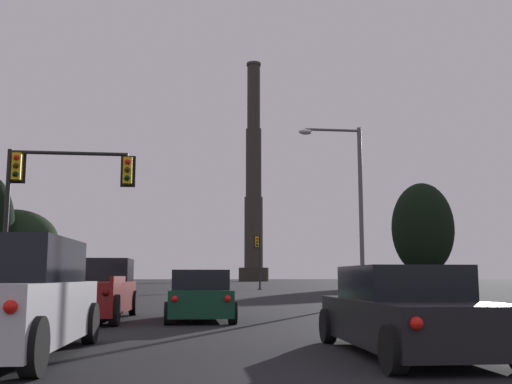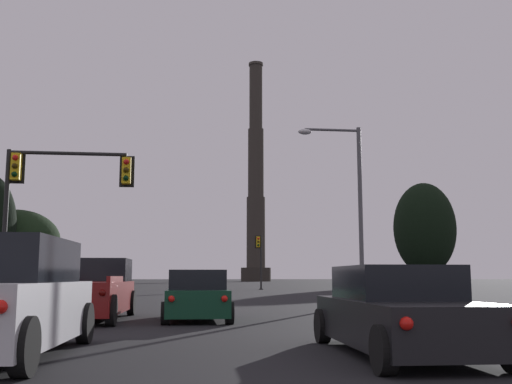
{
  "view_description": "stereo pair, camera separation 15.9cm",
  "coord_description": "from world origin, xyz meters",
  "px_view_note": "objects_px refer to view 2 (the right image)",
  "views": [
    {
      "loc": [
        -0.26,
        -2.49,
        1.25
      ],
      "look_at": [
        3.79,
        31.0,
        6.03
      ],
      "focal_mm": 42.0,
      "sensor_mm": 36.0,
      "label": 1
    },
    {
      "loc": [
        -0.1,
        -2.51,
        1.25
      ],
      "look_at": [
        3.79,
        31.0,
        6.03
      ],
      "focal_mm": 42.0,
      "sensor_mm": 36.0,
      "label": 2
    }
  ],
  "objects_px": {
    "hatchback_center_lane_front": "(197,297)",
    "street_lamp": "(350,194)",
    "traffic_light_overhead_left": "(49,188)",
    "smokestack": "(256,193)",
    "traffic_light_far_right": "(260,254)",
    "suv_left_lane_second": "(1,299)",
    "pickup_truck_left_lane_front": "(91,292)",
    "sedan_right_lane_second": "(399,313)"
  },
  "relations": [
    {
      "from": "traffic_light_far_right",
      "to": "hatchback_center_lane_front",
      "type": "bearing_deg",
      "value": -99.5
    },
    {
      "from": "traffic_light_overhead_left",
      "to": "suv_left_lane_second",
      "type": "bearing_deg",
      "value": -79.94
    },
    {
      "from": "traffic_light_far_right",
      "to": "smokestack",
      "type": "distance_m",
      "value": 103.18
    },
    {
      "from": "traffic_light_far_right",
      "to": "smokestack",
      "type": "relative_size",
      "value": 0.09
    },
    {
      "from": "suv_left_lane_second",
      "to": "traffic_light_overhead_left",
      "type": "xyz_separation_m",
      "value": [
        -2.41,
        13.61,
        3.75
      ]
    },
    {
      "from": "traffic_light_far_right",
      "to": "traffic_light_overhead_left",
      "type": "relative_size",
      "value": 0.87
    },
    {
      "from": "hatchback_center_lane_front",
      "to": "street_lamp",
      "type": "xyz_separation_m",
      "value": [
        7.2,
        9.19,
        4.39
      ]
    },
    {
      "from": "hatchback_center_lane_front",
      "to": "street_lamp",
      "type": "relative_size",
      "value": 0.5
    },
    {
      "from": "traffic_light_far_right",
      "to": "traffic_light_overhead_left",
      "type": "height_order",
      "value": "traffic_light_overhead_left"
    },
    {
      "from": "street_lamp",
      "to": "traffic_light_far_right",
      "type": "bearing_deg",
      "value": 90.74
    },
    {
      "from": "suv_left_lane_second",
      "to": "hatchback_center_lane_front",
      "type": "height_order",
      "value": "suv_left_lane_second"
    },
    {
      "from": "pickup_truck_left_lane_front",
      "to": "smokestack",
      "type": "distance_m",
      "value": 143.84
    },
    {
      "from": "sedan_right_lane_second",
      "to": "smokestack",
      "type": "relative_size",
      "value": 0.08
    },
    {
      "from": "traffic_light_overhead_left",
      "to": "smokestack",
      "type": "xyz_separation_m",
      "value": [
        23.7,
        135.24,
        18.88
      ]
    },
    {
      "from": "street_lamp",
      "to": "smokestack",
      "type": "relative_size",
      "value": 0.14
    },
    {
      "from": "suv_left_lane_second",
      "to": "street_lamp",
      "type": "bearing_deg",
      "value": 60.05
    },
    {
      "from": "traffic_light_far_right",
      "to": "street_lamp",
      "type": "height_order",
      "value": "street_lamp"
    },
    {
      "from": "hatchback_center_lane_front",
      "to": "smokestack",
      "type": "relative_size",
      "value": 0.07
    },
    {
      "from": "pickup_truck_left_lane_front",
      "to": "traffic_light_far_right",
      "type": "bearing_deg",
      "value": 77.5
    },
    {
      "from": "pickup_truck_left_lane_front",
      "to": "smokestack",
      "type": "bearing_deg",
      "value": 82.87
    },
    {
      "from": "street_lamp",
      "to": "suv_left_lane_second",
      "type": "bearing_deg",
      "value": -121.66
    },
    {
      "from": "suv_left_lane_second",
      "to": "traffic_light_far_right",
      "type": "height_order",
      "value": "traffic_light_far_right"
    },
    {
      "from": "suv_left_lane_second",
      "to": "traffic_light_far_right",
      "type": "xyz_separation_m",
      "value": [
        9.99,
        48.26,
        2.59
      ]
    },
    {
      "from": "suv_left_lane_second",
      "to": "traffic_light_far_right",
      "type": "bearing_deg",
      "value": 80.01
    },
    {
      "from": "street_lamp",
      "to": "smokestack",
      "type": "distance_m",
      "value": 133.71
    },
    {
      "from": "traffic_light_overhead_left",
      "to": "smokestack",
      "type": "distance_m",
      "value": 138.59
    },
    {
      "from": "hatchback_center_lane_front",
      "to": "smokestack",
      "type": "xyz_separation_m",
      "value": [
        18.09,
        141.17,
        22.86
      ]
    },
    {
      "from": "pickup_truck_left_lane_front",
      "to": "traffic_light_overhead_left",
      "type": "relative_size",
      "value": 0.91
    },
    {
      "from": "smokestack",
      "to": "traffic_light_overhead_left",
      "type": "bearing_deg",
      "value": -99.94
    },
    {
      "from": "hatchback_center_lane_front",
      "to": "pickup_truck_left_lane_front",
      "type": "height_order",
      "value": "pickup_truck_left_lane_front"
    },
    {
      "from": "traffic_light_far_right",
      "to": "traffic_light_overhead_left",
      "type": "xyz_separation_m",
      "value": [
        -12.4,
        -34.65,
        1.16
      ]
    },
    {
      "from": "pickup_truck_left_lane_front",
      "to": "traffic_light_overhead_left",
      "type": "distance_m",
      "value": 6.94
    },
    {
      "from": "traffic_light_far_right",
      "to": "traffic_light_overhead_left",
      "type": "bearing_deg",
      "value": -109.7
    },
    {
      "from": "sedan_right_lane_second",
      "to": "hatchback_center_lane_front",
      "type": "xyz_separation_m",
      "value": [
        -3.12,
        8.06,
        -0.0
      ]
    },
    {
      "from": "sedan_right_lane_second",
      "to": "pickup_truck_left_lane_front",
      "type": "height_order",
      "value": "pickup_truck_left_lane_front"
    },
    {
      "from": "suv_left_lane_second",
      "to": "smokestack",
      "type": "distance_m",
      "value": 152.05
    },
    {
      "from": "suv_left_lane_second",
      "to": "hatchback_center_lane_front",
      "type": "relative_size",
      "value": 1.21
    },
    {
      "from": "traffic_light_far_right",
      "to": "smokestack",
      "type": "xyz_separation_m",
      "value": [
        11.3,
        100.58,
        20.04
      ]
    },
    {
      "from": "sedan_right_lane_second",
      "to": "street_lamp",
      "type": "xyz_separation_m",
      "value": [
        4.08,
        17.25,
        4.38
      ]
    },
    {
      "from": "hatchback_center_lane_front",
      "to": "traffic_light_overhead_left",
      "type": "distance_m",
      "value": 9.09
    },
    {
      "from": "suv_left_lane_second",
      "to": "hatchback_center_lane_front",
      "type": "bearing_deg",
      "value": 69.08
    },
    {
      "from": "suv_left_lane_second",
      "to": "street_lamp",
      "type": "relative_size",
      "value": 0.6
    }
  ]
}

